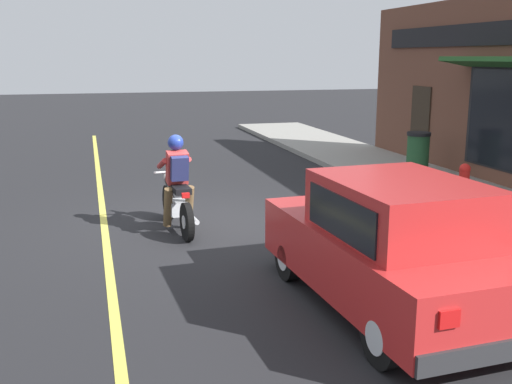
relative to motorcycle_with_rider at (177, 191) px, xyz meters
name	(u,v)px	position (x,y,z in m)	size (l,w,h in m)	color
ground_plane	(210,224)	(0.60, 0.20, -0.68)	(80.00, 80.00, 0.00)	black
sidewalk_curb	(397,173)	(5.88, 3.20, -0.61)	(2.60, 22.00, 0.14)	gray
lane_stripe	(101,193)	(-1.20, 3.20, -0.67)	(0.12, 19.80, 0.01)	#D1C64C
storefront_building	(512,93)	(7.41, 1.23, 1.43)	(1.25, 11.47, 4.20)	brown
motorcycle_with_rider	(177,191)	(0.00, 0.00, 0.00)	(0.59, 2.02, 1.62)	black
car_hatchback	(390,246)	(1.85, -3.93, 0.09)	(1.83, 3.86, 1.57)	black
fire_hydrant	(463,188)	(5.02, -0.72, -0.11)	(0.36, 0.24, 0.88)	red
trash_bin	(418,152)	(6.15, 2.78, -0.04)	(0.56, 0.56, 0.98)	#23512D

